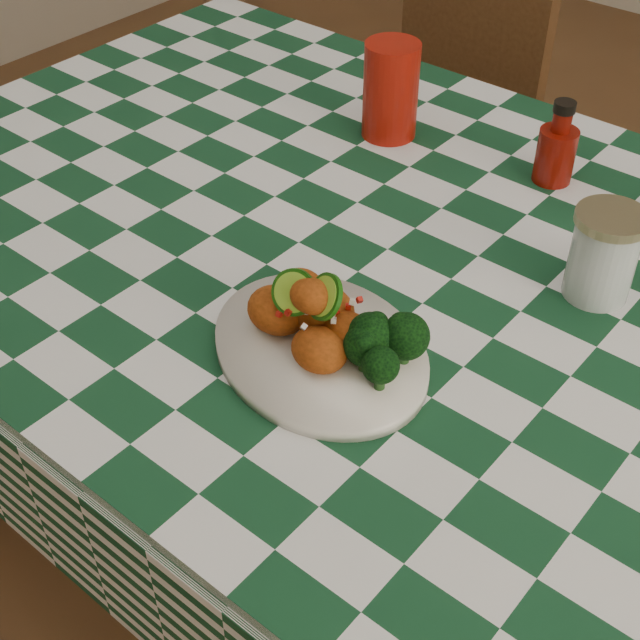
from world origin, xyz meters
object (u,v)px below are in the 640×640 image
Objects in this scene: plate at (320,350)px; red_tumbler at (391,90)px; dining_table at (376,444)px; fried_chicken_pile at (316,313)px; mason_jar at (603,255)px; wooden_chair_left at (416,175)px; ketchup_bottle at (558,142)px.

red_tumbler is at bearing 118.00° from plate.
red_tumbler is (-0.19, 0.26, 0.47)m from dining_table.
fried_chicken_pile is 0.92× the size of red_tumbler.
fried_chicken_pile is (-0.01, 0.00, 0.05)m from plate.
fried_chicken_pile is (0.06, -0.22, 0.46)m from dining_table.
mason_jar is 0.14× the size of wooden_chair_left.
dining_table is 5.74× the size of plate.
ketchup_bottle is at bearing 130.01° from mason_jar.
ketchup_bottle reaches higher than mason_jar.
plate reaches higher than dining_table.
ketchup_bottle is 0.78m from wooden_chair_left.
ketchup_bottle is at bearing 88.16° from plate.
red_tumbler reaches higher than ketchup_bottle.
wooden_chair_left is at bearing 117.17° from fried_chicken_pile.
mason_jar is at bearing 19.57° from dining_table.
red_tumbler is at bearing 159.66° from mason_jar.
red_tumbler reaches higher than dining_table.
mason_jar is (0.45, -0.17, -0.02)m from red_tumbler.
ketchup_bottle is (0.02, 0.52, 0.00)m from fried_chicken_pile.
dining_table is at bearing 106.52° from plate.
red_tumbler is at bearing -170.94° from ketchup_bottle.
mason_jar is (0.18, -0.21, -0.00)m from ketchup_bottle.
fried_chicken_pile is 1.13m from wooden_chair_left.
wooden_chair_left is at bearing 137.65° from mason_jar.
plate is 2.42× the size of mason_jar.
ketchup_bottle is at bearing 87.56° from fried_chicken_pile.
dining_table is 0.53m from mason_jar.
plate is 0.37m from mason_jar.
wooden_chair_left reaches higher than dining_table.
fried_chicken_pile is at bearing -59.34° from wooden_chair_left.
ketchup_bottle is 1.06× the size of mason_jar.
mason_jar reaches higher than dining_table.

